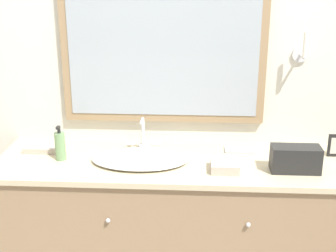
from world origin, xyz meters
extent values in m
cube|color=silver|center=(0.00, 0.66, 1.27)|extent=(8.00, 0.06, 2.55)
cube|color=#997A56|center=(-0.11, 0.62, 1.40)|extent=(1.18, 0.04, 0.78)
cube|color=#9EA8B2|center=(-0.11, 0.60, 1.40)|extent=(1.09, 0.01, 0.69)
cylinder|color=silver|center=(0.67, 0.62, 1.42)|extent=(0.09, 0.01, 0.09)
cylinder|color=silver|center=(0.67, 0.57, 1.42)|extent=(0.02, 0.10, 0.02)
cylinder|color=white|center=(0.67, 0.52, 1.49)|extent=(0.02, 0.02, 0.14)
cube|color=#937556|center=(0.00, 0.33, 0.42)|extent=(1.98, 0.57, 0.85)
cube|color=#C6B793|center=(0.00, 0.33, 0.86)|extent=(2.04, 0.61, 0.03)
sphere|color=silver|center=(-0.36, 0.03, 0.66)|extent=(0.02, 0.02, 0.02)
sphere|color=silver|center=(0.36, 0.03, 0.66)|extent=(0.02, 0.02, 0.02)
ellipsoid|color=white|center=(-0.22, 0.30, 0.89)|extent=(0.53, 0.33, 0.03)
cylinder|color=silver|center=(-0.22, 0.48, 0.89)|extent=(0.06, 0.06, 0.03)
cylinder|color=silver|center=(-0.22, 0.48, 0.98)|extent=(0.02, 0.02, 0.16)
cylinder|color=silver|center=(-0.22, 0.45, 1.06)|extent=(0.02, 0.07, 0.02)
cylinder|color=white|center=(-0.30, 0.48, 0.91)|extent=(0.06, 0.02, 0.02)
cylinder|color=white|center=(-0.15, 0.48, 0.91)|extent=(0.05, 0.02, 0.02)
cylinder|color=#709966|center=(-0.66, 0.31, 0.95)|extent=(0.06, 0.06, 0.16)
cylinder|color=black|center=(-0.66, 0.31, 1.05)|extent=(0.02, 0.02, 0.04)
cube|color=black|center=(-0.66, 0.29, 1.07)|extent=(0.02, 0.03, 0.01)
cube|color=black|center=(0.60, 0.22, 0.94)|extent=(0.25, 0.11, 0.14)
cube|color=black|center=(0.60, 0.17, 0.94)|extent=(0.18, 0.01, 0.09)
cube|color=#B7A899|center=(0.24, 0.21, 0.90)|extent=(0.15, 0.14, 0.05)
cube|color=#B7A899|center=(-0.81, 0.44, 0.89)|extent=(0.19, 0.14, 0.03)
cube|color=#ADADB2|center=(0.34, 0.49, 0.88)|extent=(0.17, 0.09, 0.01)
camera|label=1|loc=(0.07, -2.05, 1.90)|focal=50.00mm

